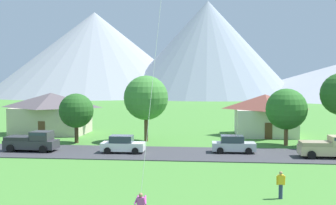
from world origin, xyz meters
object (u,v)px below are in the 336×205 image
at_px(tree_near_right, 146,98).
at_px(parked_car_silver_east_end, 233,145).
at_px(tree_left_of_center, 286,109).
at_px(pickup_truck_charcoal_west_side, 33,141).
at_px(house_leftmost, 265,114).
at_px(watcher_person, 281,184).
at_px(tree_center, 76,111).
at_px(parked_car_white_west_end, 123,145).
at_px(house_left_center, 51,113).
at_px(pickup_truck_sand_east_side, 330,147).

height_order(tree_near_right, parked_car_silver_east_end, tree_near_right).
relative_size(tree_left_of_center, pickup_truck_charcoal_west_side, 1.19).
bearing_deg(pickup_truck_charcoal_west_side, house_leftmost, 31.52).
relative_size(house_leftmost, pickup_truck_charcoal_west_side, 1.53).
bearing_deg(watcher_person, tree_left_of_center, 79.55).
relative_size(tree_left_of_center, tree_center, 1.11).
relative_size(parked_car_white_west_end, pickup_truck_charcoal_west_side, 0.81).
relative_size(house_left_center, watcher_person, 5.98).
xyz_separation_m(tree_left_of_center, pickup_truck_sand_east_side, (2.66, -7.37, -2.93)).
xyz_separation_m(tree_left_of_center, watcher_person, (-3.92, -21.25, -3.12)).
bearing_deg(parked_car_silver_east_end, house_left_center, 151.71).
bearing_deg(tree_center, house_leftmost, 22.11).
bearing_deg(watcher_person, parked_car_silver_east_end, 97.65).
bearing_deg(parked_car_white_west_end, tree_center, 137.58).
relative_size(house_leftmost, watcher_person, 4.79).
height_order(parked_car_white_west_end, pickup_truck_sand_east_side, pickup_truck_sand_east_side).
distance_m(tree_left_of_center, pickup_truck_charcoal_west_side, 27.03).
bearing_deg(parked_car_silver_east_end, parked_car_white_west_end, -173.91).
bearing_deg(house_leftmost, watcher_person, -95.11).
bearing_deg(tree_near_right, house_left_center, 157.99).
xyz_separation_m(tree_near_right, parked_car_white_west_end, (-1.02, -8.25, -4.24)).
bearing_deg(pickup_truck_charcoal_west_side, house_left_center, 104.20).
height_order(parked_car_white_west_end, pickup_truck_charcoal_west_side, pickup_truck_charcoal_west_side).
bearing_deg(tree_left_of_center, parked_car_white_west_end, -157.95).
bearing_deg(house_left_center, parked_car_silver_east_end, -28.29).
bearing_deg(tree_center, house_left_center, 127.97).
bearing_deg(pickup_truck_sand_east_side, parked_car_white_west_end, 178.34).
bearing_deg(pickup_truck_sand_east_side, parked_car_silver_east_end, 168.81).
relative_size(house_leftmost, house_left_center, 0.80).
bearing_deg(pickup_truck_sand_east_side, tree_near_right, 154.47).
relative_size(house_left_center, pickup_truck_charcoal_west_side, 1.91).
bearing_deg(parked_car_white_west_end, watcher_person, -48.26).
height_order(parked_car_silver_east_end, pickup_truck_sand_east_side, pickup_truck_sand_east_side).
distance_m(house_left_center, pickup_truck_charcoal_west_side, 14.35).
height_order(house_leftmost, pickup_truck_sand_east_side, house_leftmost).
height_order(house_left_center, parked_car_white_west_end, house_left_center).
xyz_separation_m(house_leftmost, parked_car_silver_east_end, (-4.74, -13.98, -1.89)).
bearing_deg(parked_car_white_west_end, pickup_truck_sand_east_side, -1.66).
distance_m(house_leftmost, parked_car_silver_east_end, 14.88).
height_order(tree_center, parked_car_white_west_end, tree_center).
bearing_deg(tree_near_right, pickup_truck_charcoal_west_side, -140.96).
distance_m(tree_center, parked_car_white_west_end, 9.48).
bearing_deg(pickup_truck_charcoal_west_side, parked_car_silver_east_end, 3.37).
bearing_deg(tree_left_of_center, house_left_center, 166.69).
relative_size(house_leftmost, tree_left_of_center, 1.28).
xyz_separation_m(tree_near_right, pickup_truck_sand_east_side, (18.45, -8.81, -4.04)).
bearing_deg(tree_center, pickup_truck_charcoal_west_side, -112.18).
relative_size(tree_left_of_center, parked_car_silver_east_end, 1.48).
distance_m(pickup_truck_sand_east_side, watcher_person, 15.36).
xyz_separation_m(tree_center, parked_car_white_west_end, (6.68, -6.10, -2.82)).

